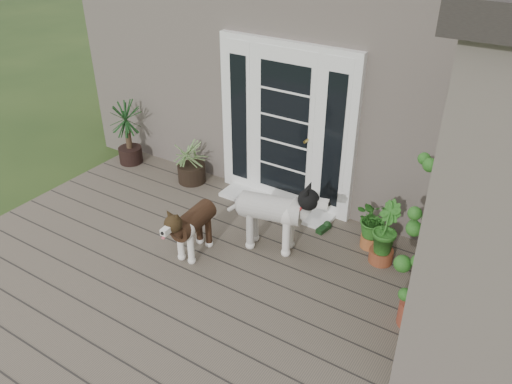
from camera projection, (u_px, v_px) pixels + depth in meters
The scene contains 14 objects.
deck at pixel (195, 303), 5.28m from camera, with size 6.20×4.60×0.12m, color #6B5B4C.
house_main at pixel (366, 62), 7.60m from camera, with size 7.40×4.00×3.10m, color #665E54.
door_unit at pixel (286, 127), 6.39m from camera, with size 1.90×0.14×2.15m, color white.
door_step at pixel (276, 205), 6.78m from camera, with size 1.60×0.40×0.05m, color white.
brindle_dog at pixel (194, 229), 5.76m from camera, with size 0.34×0.79×0.66m, color #3F2616, non-canonical shape.
white_dog at pixel (271, 219), 5.82m from camera, with size 0.41×0.96×0.80m, color white, non-canonical shape.
spider_plant at pixel (191, 159), 7.21m from camera, with size 0.66×0.66×0.71m, color #81935A, non-canonical shape.
yucca at pixel (128, 133), 7.65m from camera, with size 0.67×0.67×0.97m, color black, non-canonical shape.
herb_a at pixel (372, 227), 5.89m from camera, with size 0.43×0.43×0.55m, color #184D16.
herb_b at pixel (383, 241), 5.65m from camera, with size 0.37×0.37×0.56m, color #18551A.
herb_c at pixel (475, 260), 5.40m from camera, with size 0.33×0.33×0.51m, color #174B15.
sapling at pixel (432, 245), 4.47m from camera, with size 0.56×0.56×1.90m, color #1B5E21, non-canonical shape.
clog_left at pixel (290, 216), 6.51m from camera, with size 0.14×0.29×0.09m, color #173917, non-canonical shape.
clog_right at pixel (324, 228), 6.29m from camera, with size 0.12×0.26×0.08m, color black, non-canonical shape.
Camera 1 is at (2.66, -2.58, 3.76)m, focal length 35.64 mm.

